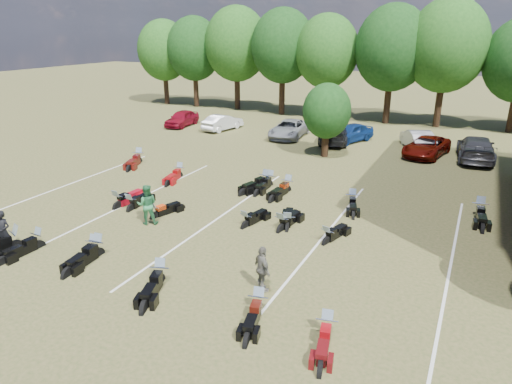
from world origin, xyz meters
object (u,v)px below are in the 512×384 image
Objects in this scene: person_black at (3,231)px; motorcycle_0 at (16,249)px; motorcycle_7 at (118,208)px; person_grey at (262,269)px; car_0 at (182,118)px; motorcycle_3 at (94,254)px; person_green at (147,205)px; motorcycle_14 at (139,163)px; car_4 at (351,133)px.

motorcycle_0 is (0.16, 0.26, -0.84)m from person_black.
person_black is 0.89m from motorcycle_0.
person_grey is at bearing 163.67° from motorcycle_7.
car_0 is 1.63× the size of motorcycle_0.
person_grey is at bearing -7.16° from motorcycle_3.
person_green is 10.18m from motorcycle_14.
motorcycle_14 is at bearing 1.22° from person_grey.
person_black reaches higher than motorcycle_3.
person_grey is at bearing -57.89° from car_4.
person_green is 3.43m from motorcycle_3.
person_grey is 0.65× the size of motorcycle_0.
motorcycle_0 is 3.32m from motorcycle_3.
person_green reaches higher than motorcycle_3.
person_black is at bearing 22.82° from person_green.
car_0 reaches higher than motorcycle_7.
motorcycle_7 is (-6.47, -18.48, -0.70)m from car_4.
person_grey is 7.04m from motorcycle_3.
person_black reaches higher than motorcycle_0.
car_0 is 24.50m from motorcycle_3.
car_4 is at bearing 68.35° from motorcycle_3.
person_black is 0.67× the size of motorcycle_0.
person_green is at bearing 78.34° from motorcycle_3.
car_4 is 2.45× the size of person_black.
car_0 reaches higher than motorcycle_14.
car_0 is at bearing 105.19° from motorcycle_3.
person_grey is (10.29, 1.85, -0.02)m from person_black.
motorcycle_3 is at bearing 5.22° from person_black.
motorcycle_3 is 0.82× the size of motorcycle_14.
motorcycle_7 is 7.91m from motorcycle_14.
car_4 reaches higher than motorcycle_3.
motorcycle_3 is at bearing 36.15° from motorcycle_0.
person_grey is 17.20m from motorcycle_14.
car_0 is 24.20m from motorcycle_0.
motorcycle_7 is (-2.54, 4.16, 0.00)m from motorcycle_3.
person_green is (11.11, -18.52, 0.22)m from car_0.
person_grey reaches higher than motorcycle_7.
person_green is 0.74× the size of motorcycle_14.
car_4 reaches higher than motorcycle_0.
motorcycle_7 is at bearing -49.88° from person_green.
motorcycle_0 is (7.96, -22.85, -0.69)m from car_0.
person_green is at bearing -77.24° from car_4.
person_black is at bearing -170.72° from motorcycle_3.
person_green is at bearing -67.49° from motorcycle_14.
car_0 is at bearing 127.39° from motorcycle_0.
motorcycle_3 is at bearing -75.57° from car_4.
person_black reaches higher than motorcycle_7.
car_0 is 19.65m from motorcycle_7.
motorcycle_14 reaches higher than motorcycle_3.
car_4 is 24.99m from person_black.
person_black reaches higher than car_4.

